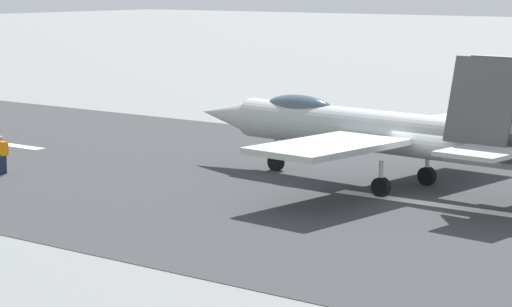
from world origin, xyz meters
name	(u,v)px	position (x,y,z in m)	size (l,w,h in m)	color
ground_plane	(407,201)	(0.00, 0.00, 0.00)	(400.00, 400.00, 0.00)	gray
runway_strip	(407,201)	(-0.02, 0.00, 0.01)	(240.00, 26.00, 0.02)	#36373A
fighter_jet	(371,129)	(2.76, -1.86, 2.33)	(17.70, 14.09, 5.53)	#A9AFB0
crew_person	(1,155)	(16.75, 5.62, 0.84)	(0.36, 0.69, 1.68)	#1E2338
marker_cone_mid	(387,138)	(8.18, -12.33, 0.28)	(0.44, 0.44, 0.55)	orange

